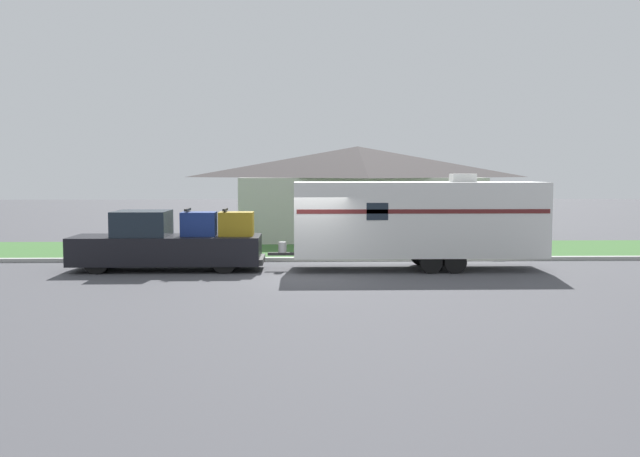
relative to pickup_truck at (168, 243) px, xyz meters
name	(u,v)px	position (x,y,z in m)	size (l,w,h in m)	color
ground_plane	(309,276)	(4.74, -1.47, -0.91)	(120.00, 120.00, 0.00)	#47474C
curb_strip	(308,259)	(4.74, 2.28, -0.84)	(80.00, 0.30, 0.14)	#ADADA8
lawn_strip	(307,250)	(4.74, 5.93, -0.89)	(80.00, 7.00, 0.03)	#3D6B33
house_across_street	(358,190)	(7.37, 11.80, 1.45)	(12.28, 8.21, 4.56)	#B2B2A8
pickup_truck	(168,243)	(0.00, 0.00, 0.00)	(6.41, 1.96, 2.09)	black
travel_trailer	(418,219)	(8.47, 0.00, 0.81)	(9.29, 2.33, 3.25)	black
mailbox	(494,232)	(11.98, 3.31, 0.08)	(0.48, 0.20, 1.28)	brown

